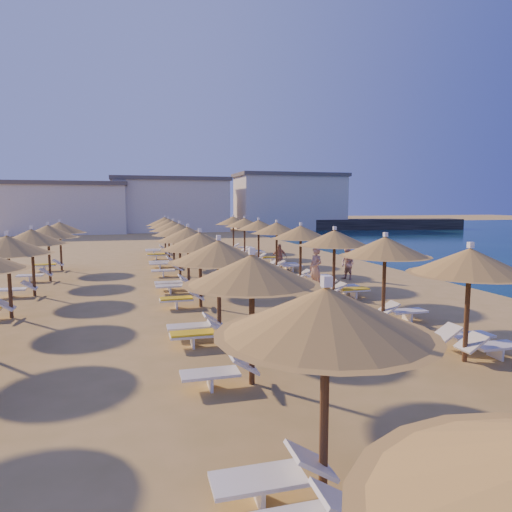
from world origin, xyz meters
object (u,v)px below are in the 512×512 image
object	(u,v)px
parasol_row_west	(193,238)
beachgoer_b	(348,264)
jetty	(360,224)
beachgoer_c	(279,257)
beachgoer_a	(316,268)
parasol_row_east	(316,236)

from	to	relation	value
parasol_row_west	beachgoer_b	xyz separation A→B (m)	(7.99, 2.19, -1.62)
jetty	beachgoer_c	world-z (taller)	beachgoer_c
beachgoer_b	beachgoer_c	world-z (taller)	beachgoer_b
beachgoer_a	parasol_row_west	bearing A→B (deg)	-107.78
beachgoer_b	parasol_row_west	bearing A→B (deg)	-97.70
jetty	beachgoer_c	size ratio (longest dim) A/B	19.74
jetty	parasol_row_east	world-z (taller)	parasol_row_east
parasol_row_east	parasol_row_west	size ratio (longest dim) A/B	1.00
parasol_row_west	parasol_row_east	bearing A→B (deg)	0.00
jetty	parasol_row_east	size ratio (longest dim) A/B	0.81
beachgoer_a	beachgoer_c	distance (m)	5.93
jetty	beachgoer_b	bearing A→B (deg)	-110.09
jetty	parasol_row_west	bearing A→B (deg)	-116.74
jetty	beachgoer_a	world-z (taller)	beachgoer_a
parasol_row_west	beachgoer_b	distance (m)	8.44
beachgoer_a	beachgoer_c	bearing A→B (deg)	157.93
parasol_row_east	beachgoer_b	world-z (taller)	parasol_row_east
parasol_row_west	beachgoer_b	size ratio (longest dim) A/B	23.28
parasol_row_east	beachgoer_b	size ratio (longest dim) A/B	23.28
parasol_row_east	parasol_row_west	world-z (taller)	same
jetty	parasol_row_east	bearing A→B (deg)	-111.59
parasol_row_west	beachgoer_a	bearing A→B (deg)	2.19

